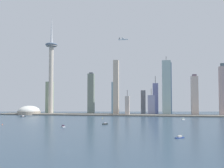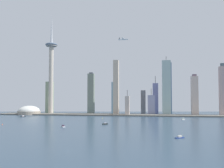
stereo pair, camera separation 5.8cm
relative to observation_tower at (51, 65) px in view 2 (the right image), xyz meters
name	(u,v)px [view 2 (the right image)]	position (x,y,z in m)	size (l,w,h in m)	color
ground_plane	(68,151)	(249.18, -555.92, -165.09)	(6000.00, 6000.00, 0.00)	#2C4052
waterfront_pier	(123,115)	(249.18, -29.66, -163.44)	(801.40, 63.93, 3.30)	#605D56
observation_tower	(51,65)	(0.00, 0.00, 0.00)	(40.58, 40.58, 338.85)	beige
stadium_dome	(29,111)	(-60.05, -35.11, -155.36)	(72.92, 72.92, 34.76)	#A59886
skyscraper_0	(224,90)	(554.58, -2.61, -88.01)	(25.54, 16.72, 160.44)	#BDA39F
skyscraper_1	(115,98)	(210.20, 70.46, -110.34)	(22.82, 27.85, 139.22)	#8AAEBE
skyscraper_2	(155,98)	(350.54, 72.33, -112.56)	(18.74, 14.91, 130.16)	#7176AA
skyscraper_3	(91,93)	(124.10, 65.51, -94.10)	(22.25, 19.89, 144.83)	gray
skyscraper_4	(116,88)	(225.66, -16.34, -77.68)	(16.36, 21.30, 174.82)	beige
skyscraper_5	(195,95)	(469.99, 4.64, -102.92)	(19.58, 25.35, 128.07)	beige
skyscraper_6	(143,102)	(308.68, 65.26, -125.03)	(15.50, 19.98, 80.12)	slate
skyscraper_7	(50,97)	(-23.60, 46.00, -109.09)	(25.02, 16.99, 112.00)	gray
skyscraper_8	(166,88)	(384.26, 2.92, -78.23)	(27.25, 14.89, 187.05)	#A3BEBC
skyscraper_9	(169,88)	(397.22, 71.69, -75.89)	(16.07, 16.76, 183.19)	#436B93
skyscraper_10	(127,106)	(262.95, -32.47, -134.97)	(12.66, 19.87, 78.82)	beige
skyscraper_11	(151,105)	(336.29, 16.27, -133.49)	(22.78, 20.76, 84.63)	#8F94B8
boat_0	(180,137)	(376.10, -451.20, -163.70)	(13.92, 11.43, 3.90)	navy
boat_1	(23,116)	(-28.31, -134.13, -163.54)	(9.18, 16.13, 4.35)	black
boat_2	(105,124)	(241.31, -295.05, -163.51)	(11.19, 11.00, 4.17)	black
boat_4	(183,119)	(415.45, -154.76, -163.28)	(10.09, 8.79, 5.02)	white
boat_5	(63,126)	(170.99, -353.30, -163.50)	(11.44, 13.47, 4.46)	white
channel_buoy_0	(2,124)	(32.68, -333.09, -163.71)	(1.70, 1.70, 2.75)	#E54C19
channel_buoy_1	(102,118)	(206.85, -147.36, -163.79)	(1.47, 1.47, 2.61)	yellow
airplane	(124,39)	(252.06, -36.36, 72.34)	(31.92, 33.09, 8.14)	silver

